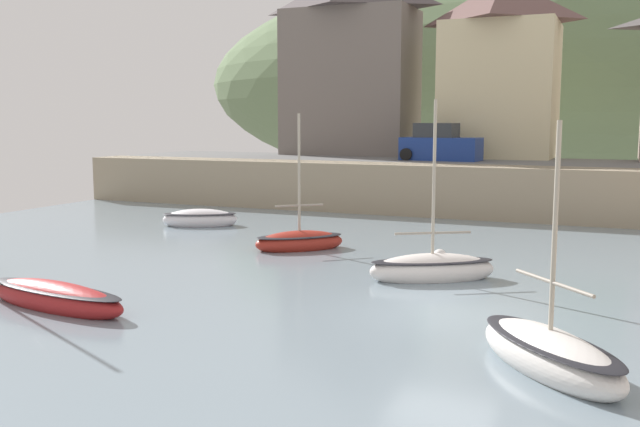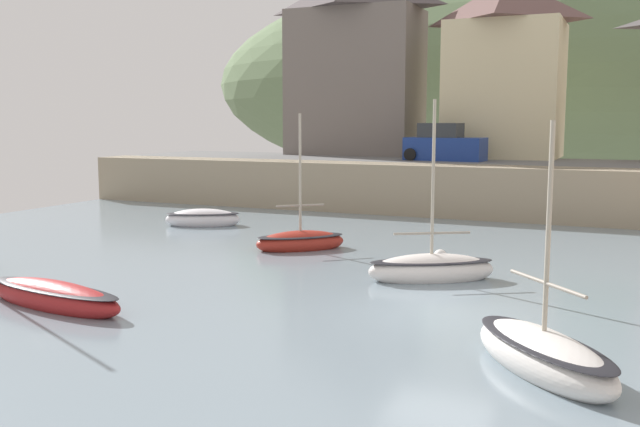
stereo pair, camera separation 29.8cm
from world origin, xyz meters
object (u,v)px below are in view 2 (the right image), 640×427
object	(u,v)px
sailboat_blue_trim	(543,355)
fishing_boat_green	(300,241)
sailboat_far_left	(431,269)
motorboat_with_cabin	(53,296)
waterfront_building_left	(356,60)
sailboat_tall_mast	(203,219)
parked_car_near_slipway	(444,145)
mooring_buoy	(440,256)
waterfront_building_centre	(506,67)

from	to	relation	value
sailboat_blue_trim	fishing_boat_green	distance (m)	13.06
sailboat_far_left	sailboat_blue_trim	bearing A→B (deg)	-90.89
motorboat_with_cabin	sailboat_far_left	size ratio (longest dim) A/B	0.88
waterfront_building_left	sailboat_far_left	size ratio (longest dim) A/B	2.13
sailboat_tall_mast	parked_car_near_slipway	world-z (taller)	parked_car_near_slipway
sailboat_far_left	motorboat_with_cabin	bearing A→B (deg)	-170.73
motorboat_with_cabin	sailboat_far_left	world-z (taller)	sailboat_far_left
motorboat_with_cabin	sailboat_far_left	xyz separation A→B (m)	(7.61, 6.57, 0.06)
mooring_buoy	motorboat_with_cabin	bearing A→B (deg)	-127.01
fishing_boat_green	sailboat_blue_trim	bearing A→B (deg)	-87.09
sailboat_tall_mast	sailboat_far_left	size ratio (longest dim) A/B	0.65
sailboat_blue_trim	fishing_boat_green	xyz separation A→B (m)	(-9.25, 9.22, -0.03)
sailboat_blue_trim	waterfront_building_left	bearing A→B (deg)	165.37
sailboat_far_left	mooring_buoy	bearing A→B (deg)	67.83
sailboat_tall_mast	fishing_boat_green	size ratio (longest dim) A/B	0.70
sailboat_tall_mast	fishing_boat_green	world-z (taller)	fishing_boat_green
sailboat_blue_trim	sailboat_tall_mast	size ratio (longest dim) A/B	1.37
mooring_buoy	waterfront_building_centre	bearing A→B (deg)	93.91
sailboat_tall_mast	fishing_boat_green	distance (m)	7.14
waterfront_building_left	sailboat_tall_mast	distance (m)	17.51
sailboat_blue_trim	sailboat_far_left	world-z (taller)	sailboat_far_left
motorboat_with_cabin	sailboat_blue_trim	bearing A→B (deg)	9.03
sailboat_blue_trim	sailboat_far_left	size ratio (longest dim) A/B	0.89
fishing_boat_green	motorboat_with_cabin	size ratio (longest dim) A/B	1.05
waterfront_building_centre	motorboat_with_cabin	xyz separation A→B (m)	(-5.84, -28.43, -7.18)
sailboat_far_left	parked_car_near_slipway	size ratio (longest dim) A/B	1.25
waterfront_building_left	motorboat_with_cabin	world-z (taller)	waterfront_building_left
sailboat_tall_mast	mooring_buoy	bearing A→B (deg)	-41.91
fishing_boat_green	sailboat_far_left	xyz separation A→B (m)	(5.47, -2.84, 0.03)
sailboat_tall_mast	mooring_buoy	size ratio (longest dim) A/B	7.75
waterfront_building_left	sailboat_far_left	distance (m)	25.60
waterfront_building_centre	fishing_boat_green	bearing A→B (deg)	-100.99
waterfront_building_centre	sailboat_tall_mast	size ratio (longest dim) A/B	2.88
sailboat_blue_trim	sailboat_tall_mast	world-z (taller)	sailboat_blue_trim
waterfront_building_left	waterfront_building_centre	xyz separation A→B (m)	(9.02, -0.00, -0.68)
sailboat_tall_mast	parked_car_near_slipway	distance (m)	13.84
waterfront_building_left	sailboat_tall_mast	xyz separation A→B (m)	(-0.96, -15.63, -7.84)
waterfront_building_left	mooring_buoy	world-z (taller)	waterfront_building_left
waterfront_building_left	parked_car_near_slipway	distance (m)	9.47
waterfront_building_centre	parked_car_near_slipway	world-z (taller)	waterfront_building_centre
sailboat_tall_mast	sailboat_far_left	bearing A→B (deg)	-53.39
motorboat_with_cabin	fishing_boat_green	bearing A→B (deg)	85.28
sailboat_tall_mast	mooring_buoy	xyz separation A→B (m)	(11.27, -3.33, -0.15)
waterfront_building_centre	sailboat_blue_trim	size ratio (longest dim) A/B	2.09
fishing_boat_green	mooring_buoy	distance (m)	4.99
mooring_buoy	sailboat_blue_trim	bearing A→B (deg)	-65.38
sailboat_blue_trim	mooring_buoy	size ratio (longest dim) A/B	10.65
waterfront_building_left	sailboat_tall_mast	bearing A→B (deg)	-93.52
motorboat_with_cabin	waterfront_building_centre	bearing A→B (deg)	86.52
waterfront_building_centre	motorboat_with_cabin	distance (m)	29.90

